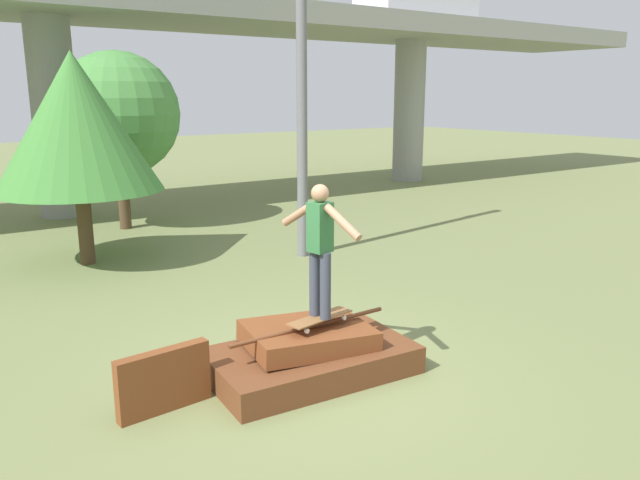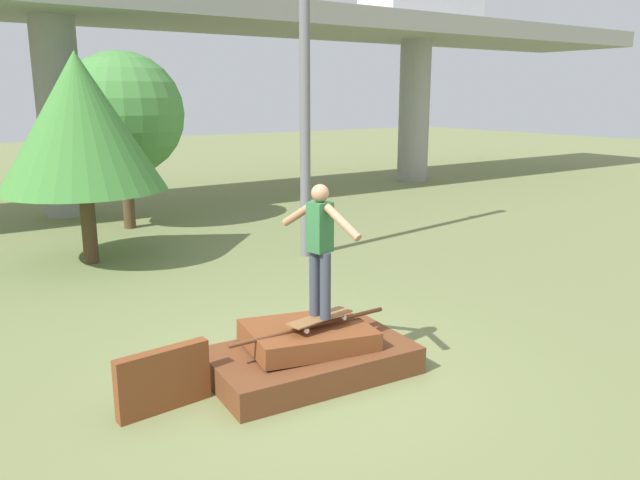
# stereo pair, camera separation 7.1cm
# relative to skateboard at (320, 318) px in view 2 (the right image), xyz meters

# --- Properties ---
(ground_plane) EXTENTS (80.00, 80.00, 0.00)m
(ground_plane) POSITION_rel_skateboard_xyz_m (-0.09, 0.06, -0.67)
(ground_plane) COLOR olive
(scrap_pile) EXTENTS (2.37, 1.47, 0.60)m
(scrap_pile) POSITION_rel_skateboard_xyz_m (-0.08, 0.08, -0.44)
(scrap_pile) COLOR brown
(scrap_pile) RESTS_ON ground_plane
(scrap_plank_loose) EXTENTS (0.98, 0.21, 0.64)m
(scrap_plank_loose) POSITION_rel_skateboard_xyz_m (-1.76, 0.20, -0.35)
(scrap_plank_loose) COLOR brown
(scrap_plank_loose) RESTS_ON ground_plane
(skateboard) EXTENTS (0.86, 0.36, 0.09)m
(skateboard) POSITION_rel_skateboard_xyz_m (0.00, 0.00, 0.00)
(skateboard) COLOR brown
(skateboard) RESTS_ON scrap_pile
(skater) EXTENTS (0.29, 1.17, 1.49)m
(skater) POSITION_rel_skateboard_xyz_m (-0.00, 0.00, 0.87)
(skater) COLOR #383D4C
(skater) RESTS_ON skateboard
(highway_overpass) EXTENTS (44.00, 4.45, 5.58)m
(highway_overpass) POSITION_rel_skateboard_xyz_m (-0.09, 11.60, 4.24)
(highway_overpass) COLOR gray
(highway_overpass) RESTS_ON ground_plane
(car_on_overpass_far_right) EXTENTS (4.16, 1.84, 1.37)m
(car_on_overpass_far_right) POSITION_rel_skateboard_xyz_m (11.78, 11.18, 5.47)
(car_on_overpass_far_right) COLOR silver
(car_on_overpass_far_right) RESTS_ON highway_overpass
(utility_pole) EXTENTS (1.30, 0.20, 7.39)m
(utility_pole) POSITION_rel_skateboard_xyz_m (2.77, 4.57, 3.15)
(utility_pole) COLOR slate
(utility_pole) RESTS_ON ground_plane
(tree_behind_left) EXTENTS (2.81, 2.81, 4.07)m
(tree_behind_left) POSITION_rel_skateboard_xyz_m (0.73, 9.10, 1.98)
(tree_behind_left) COLOR #4C3823
(tree_behind_left) RESTS_ON ground_plane
(tree_behind_right) EXTENTS (2.95, 2.95, 3.86)m
(tree_behind_right) POSITION_rel_skateboard_xyz_m (-0.87, 6.38, 1.94)
(tree_behind_right) COLOR #4C3823
(tree_behind_right) RESTS_ON ground_plane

